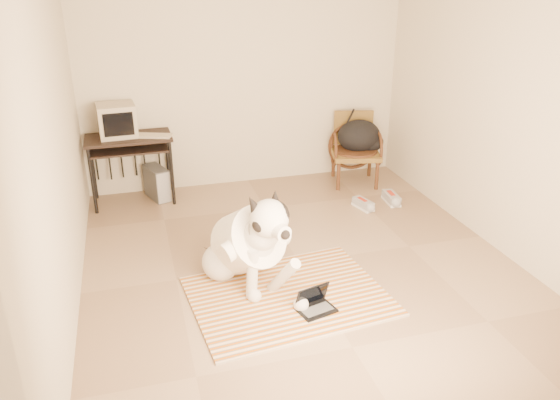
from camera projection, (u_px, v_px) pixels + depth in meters
name	position (u px, v px, depth m)	size (l,w,h in m)	color
floor	(299.00, 262.00, 5.25)	(4.50, 4.50, 0.00)	#8F7257
wall_back	(245.00, 78.00, 6.70)	(4.50, 4.50, 0.00)	beige
wall_front	(439.00, 245.00, 2.72)	(4.50, 4.50, 0.00)	beige
wall_left	(55.00, 145.00, 4.21)	(4.50, 4.50, 0.00)	beige
wall_right	(500.00, 111.00, 5.21)	(4.50, 4.50, 0.00)	beige
rug	(288.00, 296.00, 4.70)	(1.75, 1.40, 0.02)	#B0510E
dog	(248.00, 244.00, 4.75)	(0.78, 1.28, 1.02)	silver
laptop	(315.00, 304.00, 4.49)	(0.34, 0.28, 0.21)	black
computer_desk	(129.00, 146.00, 6.31)	(0.98, 0.56, 0.81)	black
crt_monitor	(117.00, 120.00, 6.23)	(0.45, 0.43, 0.37)	tan
desk_keyboard	(153.00, 136.00, 6.26)	(0.42, 0.16, 0.03)	tan
pc_tower	(157.00, 183.00, 6.61)	(0.31, 0.46, 0.40)	#49494C
rattan_chair	(355.00, 149.00, 7.03)	(0.71, 0.69, 0.89)	brown
backpack	(361.00, 137.00, 6.98)	(0.60, 0.46, 0.41)	black
sneaker_left	(363.00, 204.00, 6.40)	(0.19, 0.32, 0.11)	silver
sneaker_right	(391.00, 198.00, 6.55)	(0.16, 0.34, 0.11)	silver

